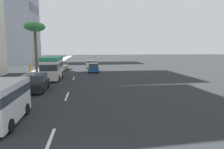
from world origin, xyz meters
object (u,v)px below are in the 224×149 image
object	(u,v)px
van_fifth	(0,100)
pedestrian_mid_block	(30,68)
car_third	(63,66)
car_sixth	(37,83)
car_fourth	(91,64)
minibus_second	(53,67)
car_lead	(93,68)
palm_tree	(35,29)

from	to	relation	value
van_fifth	pedestrian_mid_block	bearing A→B (deg)	-169.31
car_third	car_sixth	bearing A→B (deg)	-0.83
car_fourth	car_sixth	world-z (taller)	car_sixth
van_fifth	car_fourth	bearing A→B (deg)	169.45
minibus_second	car_third	xyz separation A→B (m)	(12.48, 0.05, -0.90)
car_fourth	car_sixth	xyz separation A→B (m)	(-23.33, 5.99, 0.03)
pedestrian_mid_block	car_third	bearing A→B (deg)	143.41
car_lead	minibus_second	size ratio (longest dim) A/B	0.60
car_lead	pedestrian_mid_block	xyz separation A→B (m)	(-1.46, 10.52, 0.25)
car_lead	palm_tree	size ratio (longest dim) A/B	0.47
car_third	pedestrian_mid_block	xyz separation A→B (m)	(-6.42, 4.54, 0.21)
minibus_second	van_fifth	xyz separation A→B (m)	(-16.48, 0.33, -0.35)
pedestrian_mid_block	palm_tree	xyz separation A→B (m)	(2.14, -0.53, 6.67)
minibus_second	pedestrian_mid_block	size ratio (longest dim) A/B	4.22
car_lead	palm_tree	world-z (taller)	palm_tree
car_sixth	pedestrian_mid_block	size ratio (longest dim) A/B	2.81
car_third	van_fifth	distance (m)	28.97
car_fourth	palm_tree	world-z (taller)	palm_tree
minibus_second	car_lead	bearing A→B (deg)	141.72
car_fourth	palm_tree	distance (m)	14.08
car_fourth	car_sixth	size ratio (longest dim) A/B	0.95
palm_tree	van_fifth	bearing A→B (deg)	-171.40
car_lead	car_fourth	distance (m)	8.15
palm_tree	minibus_second	bearing A→B (deg)	-153.64
car_fourth	pedestrian_mid_block	world-z (taller)	pedestrian_mid_block
van_fifth	pedestrian_mid_block	size ratio (longest dim) A/B	3.00
minibus_second	car_third	distance (m)	12.52
car_lead	van_fifth	bearing A→B (deg)	165.37
car_lead	van_fifth	size ratio (longest dim) A/B	0.85
car_third	car_fourth	size ratio (longest dim) A/B	1.08
car_lead	minibus_second	distance (m)	9.62
minibus_second	palm_tree	xyz separation A→B (m)	(8.20, 4.06, 5.99)
palm_tree	car_lead	bearing A→B (deg)	-93.88
minibus_second	car_sixth	distance (m)	7.72
car_lead	car_fourth	bearing A→B (deg)	1.96
car_third	car_sixth	world-z (taller)	car_third
car_sixth	car_third	bearing A→B (deg)	179.17
car_third	car_sixth	xyz separation A→B (m)	(-20.14, 0.29, -0.01)
minibus_second	car_fourth	distance (m)	16.68
car_lead	car_third	distance (m)	7.77
minibus_second	van_fifth	world-z (taller)	minibus_second
car_lead	van_fifth	world-z (taller)	van_fifth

